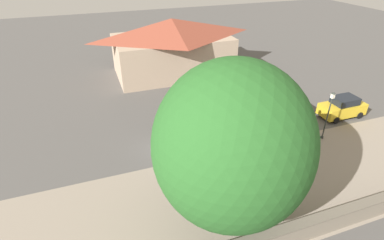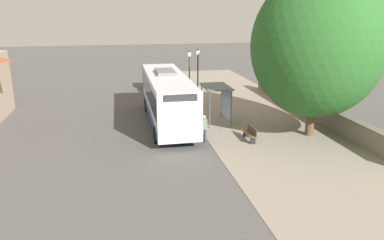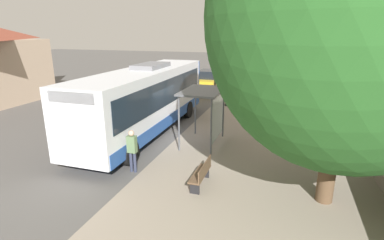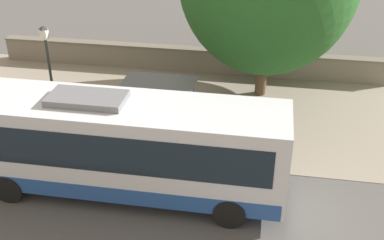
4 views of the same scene
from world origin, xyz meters
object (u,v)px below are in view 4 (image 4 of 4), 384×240
Objects in this scene: bus at (116,144)px; bus_shelter at (160,92)px; street_lamp_near at (51,75)px; bench at (262,126)px; pedestrian at (253,153)px.

bus reaches higher than bus_shelter.
bus_shelter is 4.11m from street_lamp_near.
bus is at bearing -11.03° from bus_shelter.
street_lamp_near reaches higher than bench.
bus_shelter reaches higher than bench.
bus is 6.55× the size of pedestrian.
street_lamp_near is at bearing -99.33° from pedestrian.
street_lamp_near is (-1.27, -7.70, 1.78)m from pedestrian.
street_lamp_near is (0.56, -4.02, 0.63)m from bus_shelter.
bench is 8.40m from street_lamp_near.
bench is at bearing 133.27° from bus.
bus is 4.69m from pedestrian.
bus_shelter is 4.27m from pedestrian.
bus_shelter is 1.63× the size of pedestrian.
street_lamp_near is at bearing -130.07° from bus.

